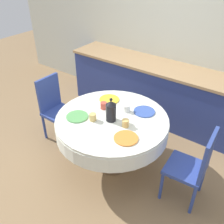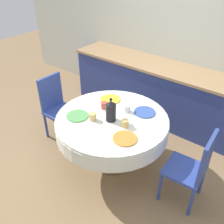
% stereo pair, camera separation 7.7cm
% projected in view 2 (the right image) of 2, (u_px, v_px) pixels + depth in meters
% --- Properties ---
extents(ground_plane, '(12.00, 12.00, 0.00)m').
position_uv_depth(ground_plane, '(112.00, 163.00, 3.34)').
color(ground_plane, '#8E704C').
extents(wall_back, '(7.00, 0.05, 2.60)m').
position_uv_depth(wall_back, '(182.00, 36.00, 3.74)').
color(wall_back, beige).
rests_on(wall_back, ground_plane).
extents(kitchen_counter, '(3.24, 0.64, 0.91)m').
position_uv_depth(kitchen_counter, '(165.00, 94.00, 3.98)').
color(kitchen_counter, navy).
rests_on(kitchen_counter, ground_plane).
extents(dining_table, '(1.34, 1.34, 0.74)m').
position_uv_depth(dining_table, '(112.00, 126.00, 3.00)').
color(dining_table, brown).
rests_on(dining_table, ground_plane).
extents(chair_left, '(0.43, 0.43, 0.94)m').
position_uv_depth(chair_left, '(193.00, 167.00, 2.58)').
color(chair_left, '#2D428E').
rests_on(chair_left, ground_plane).
extents(chair_right, '(0.40, 0.40, 0.94)m').
position_uv_depth(chair_right, '(57.00, 105.00, 3.59)').
color(chair_right, '#2D428E').
rests_on(chair_right, ground_plane).
extents(plate_near_left, '(0.26, 0.26, 0.01)m').
position_uv_depth(plate_near_left, '(77.00, 116.00, 2.95)').
color(plate_near_left, '#5BA85B').
rests_on(plate_near_left, dining_table).
extents(cup_near_left, '(0.08, 0.08, 0.09)m').
position_uv_depth(cup_near_left, '(93.00, 117.00, 2.87)').
color(cup_near_left, '#DBB766').
rests_on(cup_near_left, dining_table).
extents(plate_near_right, '(0.26, 0.26, 0.01)m').
position_uv_depth(plate_near_right, '(125.00, 138.00, 2.61)').
color(plate_near_right, orange).
rests_on(plate_near_right, dining_table).
extents(cup_near_right, '(0.08, 0.08, 0.09)m').
position_uv_depth(cup_near_right, '(125.00, 123.00, 2.77)').
color(cup_near_right, '#DBB766').
rests_on(cup_near_right, dining_table).
extents(plate_far_left, '(0.26, 0.26, 0.01)m').
position_uv_depth(plate_far_left, '(110.00, 99.00, 3.27)').
color(plate_far_left, yellow).
rests_on(plate_far_left, dining_table).
extents(cup_far_left, '(0.08, 0.08, 0.09)m').
position_uv_depth(cup_far_left, '(104.00, 105.00, 3.08)').
color(cup_far_left, '#CC4C3D').
rests_on(cup_far_left, dining_table).
extents(plate_far_right, '(0.26, 0.26, 0.01)m').
position_uv_depth(plate_far_right, '(145.00, 112.00, 3.02)').
color(plate_far_right, '#3856AD').
rests_on(plate_far_right, dining_table).
extents(cup_far_right, '(0.08, 0.08, 0.09)m').
position_uv_depth(cup_far_right, '(127.00, 108.00, 3.02)').
color(cup_far_right, white).
rests_on(cup_far_right, dining_table).
extents(coffee_carafe, '(0.12, 0.12, 0.29)m').
position_uv_depth(coffee_carafe, '(111.00, 111.00, 2.83)').
color(coffee_carafe, black).
rests_on(coffee_carafe, dining_table).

